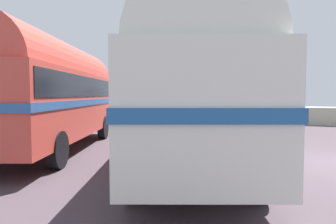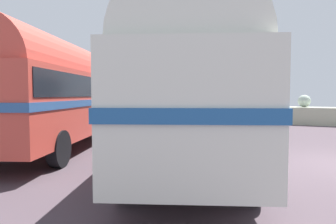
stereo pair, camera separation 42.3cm
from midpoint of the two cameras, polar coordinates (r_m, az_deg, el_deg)
name	(u,v)px [view 1 (the left image)]	position (r m, az deg, el deg)	size (l,w,h in m)	color
breakwater	(310,113)	(21.02, 24.90, -0.21)	(31.36, 2.11, 2.44)	#AFB498
vintage_coach	(187,89)	(7.85, 2.03, 4.49)	(5.39, 8.86, 3.70)	black
second_coach	(53,90)	(10.86, -22.17, 3.92)	(5.38, 8.86, 3.70)	black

